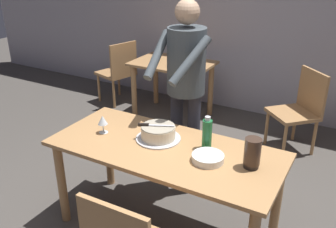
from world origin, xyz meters
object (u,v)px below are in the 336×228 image
at_px(plate_stack, 208,158).
at_px(background_chair_0, 299,108).
at_px(main_dining_table, 165,161).
at_px(person_cutting_cake, 185,79).
at_px(wine_glass_near, 103,121).
at_px(cake_on_platter, 158,133).
at_px(cake_knife, 149,125).
at_px(water_bottle, 207,134).
at_px(background_table, 173,74).
at_px(background_chair_2, 119,70).
at_px(hurricane_lamp, 252,153).

height_order(plate_stack, background_chair_0, background_chair_0).
height_order(main_dining_table, person_cutting_cake, person_cutting_cake).
bearing_deg(wine_glass_near, cake_on_platter, 15.18).
bearing_deg(wine_glass_near, main_dining_table, 3.44).
xyz_separation_m(main_dining_table, person_cutting_cake, (-0.14, 0.59, 0.44)).
xyz_separation_m(cake_knife, water_bottle, (0.44, 0.08, -0.00)).
bearing_deg(background_table, background_chair_0, -4.25).
relative_size(cake_knife, background_chair_0, 0.28).
relative_size(plate_stack, background_chair_0, 0.24).
height_order(cake_on_platter, background_chair_2, background_chair_2).
xyz_separation_m(cake_on_platter, person_cutting_cake, (-0.03, 0.51, 0.27)).
xyz_separation_m(person_cutting_cake, background_chair_2, (-1.77, 1.42, -0.58)).
xyz_separation_m(water_bottle, hurricane_lamp, (0.36, -0.09, -0.01)).
bearing_deg(plate_stack, cake_knife, 171.40).
relative_size(cake_knife, background_table, 0.25).
bearing_deg(plate_stack, background_chair_0, 82.30).
bearing_deg(cake_knife, person_cutting_cake, 86.66).
relative_size(plate_stack, background_table, 0.22).
height_order(plate_stack, hurricane_lamp, hurricane_lamp).
xyz_separation_m(main_dining_table, water_bottle, (0.27, 0.14, 0.23)).
height_order(cake_knife, wine_glass_near, wine_glass_near).
relative_size(hurricane_lamp, person_cutting_cake, 0.12).
relative_size(cake_on_platter, water_bottle, 1.36).
height_order(water_bottle, hurricane_lamp, water_bottle).
bearing_deg(main_dining_table, background_table, 117.32).
xyz_separation_m(cake_knife, hurricane_lamp, (0.80, -0.01, -0.01)).
bearing_deg(wine_glass_near, hurricane_lamp, 3.82).
distance_m(plate_stack, hurricane_lamp, 0.30).
distance_m(water_bottle, background_table, 2.28).
height_order(hurricane_lamp, background_table, hurricane_lamp).
xyz_separation_m(plate_stack, person_cutting_cake, (-0.49, 0.61, 0.30)).
xyz_separation_m(cake_knife, background_chair_2, (-1.74, 1.96, -0.37)).
bearing_deg(hurricane_lamp, background_chair_0, 90.74).
bearing_deg(hurricane_lamp, cake_knife, 179.38).
bearing_deg(person_cutting_cake, background_chair_2, 141.23).
bearing_deg(cake_on_platter, wine_glass_near, -164.82).
xyz_separation_m(hurricane_lamp, background_table, (-1.65, 1.94, -0.28)).
xyz_separation_m(cake_knife, background_chair_0, (0.78, 1.81, -0.37)).
bearing_deg(wine_glass_near, plate_stack, 0.50).
bearing_deg(background_chair_2, wine_glass_near, -56.08).
bearing_deg(background_chair_0, cake_knife, -113.19).
distance_m(plate_stack, water_bottle, 0.20).
bearing_deg(plate_stack, water_bottle, 116.96).
xyz_separation_m(cake_on_platter, hurricane_lamp, (0.73, -0.04, 0.06)).
height_order(plate_stack, water_bottle, water_bottle).
relative_size(cake_knife, wine_glass_near, 1.77).
height_order(wine_glass_near, water_bottle, water_bottle).
height_order(cake_knife, person_cutting_cake, person_cutting_cake).
height_order(cake_on_platter, cake_knife, cake_knife).
xyz_separation_m(person_cutting_cake, background_table, (-0.89, 1.40, -0.50)).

